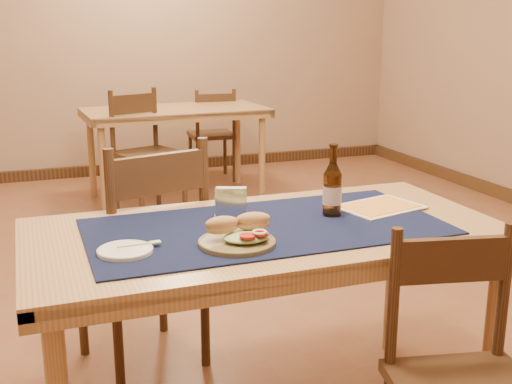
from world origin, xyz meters
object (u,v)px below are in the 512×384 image
object	(u,v)px
chair_main_far	(144,251)
chair_main_near	(465,381)
main_table	(266,250)
beer_bottle	(332,189)
sandwich_plate	(239,237)
back_table	(175,118)
napkin_holder	(231,203)

from	to	relation	value
chair_main_far	chair_main_near	world-z (taller)	chair_main_far
main_table	chair_main_near	bearing A→B (deg)	-60.45
beer_bottle	sandwich_plate	bearing A→B (deg)	-155.77
main_table	back_table	bearing A→B (deg)	82.24
main_table	chair_main_far	xyz separation A→B (m)	(-0.32, 0.56, -0.15)
beer_bottle	chair_main_near	bearing A→B (deg)	-82.19
main_table	beer_bottle	distance (m)	0.33
sandwich_plate	napkin_holder	size ratio (longest dim) A/B	1.90
chair_main_near	back_table	bearing A→B (deg)	88.77
chair_main_near	napkin_holder	xyz separation A→B (m)	(-0.44, 0.78, 0.36)
back_table	sandwich_plate	distance (m)	3.43
napkin_holder	chair_main_far	bearing A→B (deg)	120.32
main_table	sandwich_plate	bearing A→B (deg)	-134.72
back_table	napkin_holder	xyz separation A→B (m)	(-0.52, -3.09, 0.14)
main_table	chair_main_far	world-z (taller)	chair_main_far
chair_main_far	napkin_holder	distance (m)	0.56
sandwich_plate	chair_main_far	bearing A→B (deg)	103.99
beer_bottle	main_table	bearing A→B (deg)	-171.83
main_table	napkin_holder	size ratio (longest dim) A/B	12.58
main_table	sandwich_plate	xyz separation A→B (m)	(-0.15, -0.15, 0.11)
sandwich_plate	main_table	bearing A→B (deg)	45.28
back_table	sandwich_plate	bearing A→B (deg)	-99.83
chair_main_near	main_table	bearing A→B (deg)	119.55
back_table	napkin_holder	distance (m)	3.14
back_table	chair_main_near	distance (m)	3.87
chair_main_near	napkin_holder	size ratio (longest dim) A/B	6.78
main_table	back_table	xyz separation A→B (m)	(0.44, 3.23, 0.00)
sandwich_plate	beer_bottle	size ratio (longest dim) A/B	0.94
back_table	napkin_holder	bearing A→B (deg)	-99.53
main_table	chair_main_far	bearing A→B (deg)	119.84
chair_main_near	sandwich_plate	distance (m)	0.77
beer_bottle	chair_main_far	bearing A→B (deg)	138.33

